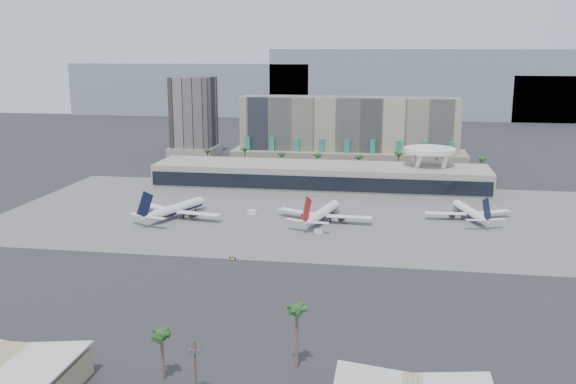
% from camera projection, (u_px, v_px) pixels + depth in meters
% --- Properties ---
extents(ground, '(900.00, 900.00, 0.00)m').
position_uv_depth(ground, '(284.00, 253.00, 224.97)').
color(ground, '#232326').
rests_on(ground, ground).
extents(apron_pad, '(260.00, 130.00, 0.06)m').
position_uv_depth(apron_pad, '(305.00, 214.00, 277.94)').
color(apron_pad, '#5B5B59').
rests_on(apron_pad, ground).
extents(mountain_ridge, '(680.00, 60.00, 70.00)m').
position_uv_depth(mountain_ridge, '(386.00, 88.00, 666.70)').
color(mountain_ridge, gray).
rests_on(mountain_ridge, ground).
extents(hotel, '(140.00, 30.00, 42.00)m').
position_uv_depth(hotel, '(348.00, 139.00, 387.70)').
color(hotel, tan).
rests_on(hotel, ground).
extents(office_tower, '(30.00, 30.00, 52.00)m').
position_uv_depth(office_tower, '(194.00, 121.00, 427.62)').
color(office_tower, black).
rests_on(office_tower, ground).
extents(terminal, '(170.00, 32.50, 14.50)m').
position_uv_depth(terminal, '(320.00, 175.00, 329.34)').
color(terminal, '#ABA296').
rests_on(terminal, ground).
extents(saucer_structure, '(26.00, 26.00, 21.89)m').
position_uv_depth(saucer_structure, '(429.00, 153.00, 323.97)').
color(saucer_structure, white).
rests_on(saucer_structure, ground).
extents(palm_row, '(157.80, 2.80, 13.10)m').
position_uv_depth(palm_row, '(339.00, 157.00, 361.23)').
color(palm_row, brown).
rests_on(palm_row, ground).
extents(utility_pole, '(3.20, 0.85, 12.00)m').
position_uv_depth(utility_pole, '(195.00, 362.00, 131.19)').
color(utility_pole, '#4C3826').
rests_on(utility_pole, ground).
extents(airliner_left, '(40.27, 41.56, 15.11)m').
position_uv_depth(airliner_left, '(176.00, 209.00, 270.89)').
color(airliner_left, white).
rests_on(airliner_left, ground).
extents(airliner_centre, '(40.30, 41.85, 14.70)m').
position_uv_depth(airliner_centre, '(322.00, 213.00, 264.50)').
color(airliner_centre, white).
rests_on(airliner_centre, ground).
extents(airliner_right, '(36.21, 37.52, 13.30)m').
position_uv_depth(airliner_right, '(470.00, 212.00, 268.11)').
color(airliner_right, white).
rests_on(airliner_right, ground).
extents(service_vehicle_a, '(4.19, 2.62, 1.91)m').
position_uv_depth(service_vehicle_a, '(252.00, 212.00, 277.14)').
color(service_vehicle_a, silver).
rests_on(service_vehicle_a, ground).
extents(service_vehicle_b, '(3.68, 2.78, 1.68)m').
position_uv_depth(service_vehicle_b, '(319.00, 231.00, 248.69)').
color(service_vehicle_b, silver).
rests_on(service_vehicle_b, ground).
extents(taxiway_sign, '(2.16, 0.41, 0.98)m').
position_uv_depth(taxiway_sign, '(233.00, 259.00, 217.02)').
color(taxiway_sign, black).
rests_on(taxiway_sign, ground).
extents(near_palm_a, '(6.00, 6.00, 11.81)m').
position_uv_depth(near_palm_a, '(162.00, 341.00, 136.66)').
color(near_palm_a, brown).
rests_on(near_palm_a, ground).
extents(near_palm_b, '(6.00, 6.00, 15.25)m').
position_uv_depth(near_palm_b, '(297.00, 316.00, 141.14)').
color(near_palm_b, brown).
rests_on(near_palm_b, ground).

